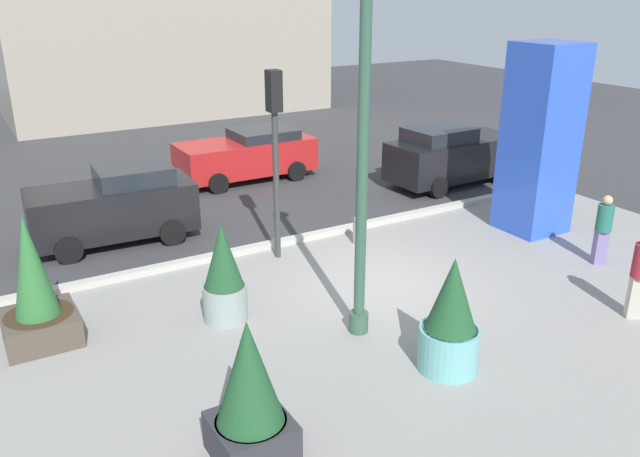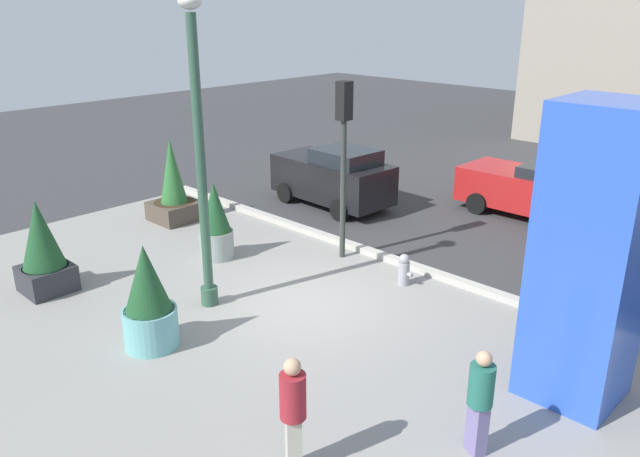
{
  "view_description": "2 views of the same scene",
  "coord_description": "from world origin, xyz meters",
  "px_view_note": "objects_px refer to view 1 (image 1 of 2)",
  "views": [
    {
      "loc": [
        -7.4,
        -10.14,
        6.1
      ],
      "look_at": [
        -0.87,
        1.06,
        1.15
      ],
      "focal_mm": 36.09,
      "sensor_mm": 36.0,
      "label": 1
    },
    {
      "loc": [
        8.56,
        -8.41,
        6.12
      ],
      "look_at": [
        -0.65,
        1.18,
        1.25
      ],
      "focal_mm": 35.15,
      "sensor_mm": 36.0,
      "label": 2
    }
  ],
  "objects_px": {
    "potted_plant_mid_plaza": "(224,276)",
    "car_curb_west": "(247,154)",
    "art_pillar_blue": "(540,140)",
    "potted_plant_near_left": "(250,395)",
    "traffic_light_corner": "(275,134)",
    "potted_plant_by_pillar": "(451,320)",
    "car_passing_lane": "(115,206)",
    "fire_hydrant": "(358,230)",
    "pedestrian_on_sidewalk": "(603,226)",
    "potted_plant_curbside": "(35,295)",
    "lamp_post": "(362,176)",
    "car_curb_east": "(451,155)"
  },
  "relations": [
    {
      "from": "potted_plant_mid_plaza",
      "to": "car_curb_west",
      "type": "relative_size",
      "value": 0.44
    },
    {
      "from": "art_pillar_blue",
      "to": "potted_plant_near_left",
      "type": "relative_size",
      "value": 2.28
    },
    {
      "from": "traffic_light_corner",
      "to": "potted_plant_by_pillar",
      "type": "bearing_deg",
      "value": -86.72
    },
    {
      "from": "traffic_light_corner",
      "to": "car_passing_lane",
      "type": "bearing_deg",
      "value": 135.81
    },
    {
      "from": "fire_hydrant",
      "to": "pedestrian_on_sidewalk",
      "type": "xyz_separation_m",
      "value": [
        4.14,
        -3.85,
        0.55
      ]
    },
    {
      "from": "potted_plant_curbside",
      "to": "potted_plant_near_left",
      "type": "relative_size",
      "value": 1.16
    },
    {
      "from": "lamp_post",
      "to": "pedestrian_on_sidewalk",
      "type": "distance_m",
      "value": 6.87
    },
    {
      "from": "potted_plant_by_pillar",
      "to": "potted_plant_curbside",
      "type": "height_order",
      "value": "potted_plant_curbside"
    },
    {
      "from": "lamp_post",
      "to": "car_curb_east",
      "type": "xyz_separation_m",
      "value": [
        7.78,
        6.43,
        -2.08
      ]
    },
    {
      "from": "potted_plant_by_pillar",
      "to": "potted_plant_mid_plaza",
      "type": "relative_size",
      "value": 1.04
    },
    {
      "from": "potted_plant_curbside",
      "to": "potted_plant_near_left",
      "type": "bearing_deg",
      "value": -66.75
    },
    {
      "from": "art_pillar_blue",
      "to": "traffic_light_corner",
      "type": "distance_m",
      "value": 6.84
    },
    {
      "from": "potted_plant_by_pillar",
      "to": "traffic_light_corner",
      "type": "bearing_deg",
      "value": 93.28
    },
    {
      "from": "potted_plant_near_left",
      "to": "fire_hydrant",
      "type": "distance_m",
      "value": 8.0
    },
    {
      "from": "car_passing_lane",
      "to": "car_curb_west",
      "type": "distance_m",
      "value": 6.13
    },
    {
      "from": "potted_plant_mid_plaza",
      "to": "fire_hydrant",
      "type": "xyz_separation_m",
      "value": [
        4.35,
        1.95,
        -0.55
      ]
    },
    {
      "from": "potted_plant_curbside",
      "to": "lamp_post",
      "type": "bearing_deg",
      "value": -26.84
    },
    {
      "from": "traffic_light_corner",
      "to": "car_curb_west",
      "type": "relative_size",
      "value": 0.98
    },
    {
      "from": "car_curb_west",
      "to": "fire_hydrant",
      "type": "bearing_deg",
      "value": -89.79
    },
    {
      "from": "potted_plant_mid_plaza",
      "to": "pedestrian_on_sidewalk",
      "type": "height_order",
      "value": "potted_plant_mid_plaza"
    },
    {
      "from": "traffic_light_corner",
      "to": "car_passing_lane",
      "type": "relative_size",
      "value": 1.09
    },
    {
      "from": "potted_plant_mid_plaza",
      "to": "potted_plant_curbside",
      "type": "distance_m",
      "value": 3.33
    },
    {
      "from": "potted_plant_near_left",
      "to": "car_passing_lane",
      "type": "distance_m",
      "value": 8.96
    },
    {
      "from": "fire_hydrant",
      "to": "car_passing_lane",
      "type": "distance_m",
      "value": 6.07
    },
    {
      "from": "lamp_post",
      "to": "car_curb_east",
      "type": "distance_m",
      "value": 10.31
    },
    {
      "from": "car_passing_lane",
      "to": "lamp_post",
      "type": "bearing_deg",
      "value": -68.26
    },
    {
      "from": "lamp_post",
      "to": "traffic_light_corner",
      "type": "bearing_deg",
      "value": 85.82
    },
    {
      "from": "art_pillar_blue",
      "to": "car_passing_lane",
      "type": "bearing_deg",
      "value": 154.28
    },
    {
      "from": "lamp_post",
      "to": "potted_plant_by_pillar",
      "type": "relative_size",
      "value": 3.06
    },
    {
      "from": "car_passing_lane",
      "to": "potted_plant_near_left",
      "type": "bearing_deg",
      "value": -92.59
    },
    {
      "from": "car_curb_east",
      "to": "art_pillar_blue",
      "type": "bearing_deg",
      "value": -101.99
    },
    {
      "from": "fire_hydrant",
      "to": "potted_plant_mid_plaza",
      "type": "bearing_deg",
      "value": -155.84
    },
    {
      "from": "lamp_post",
      "to": "car_curb_west",
      "type": "bearing_deg",
      "value": 76.95
    },
    {
      "from": "art_pillar_blue",
      "to": "potted_plant_by_pillar",
      "type": "height_order",
      "value": "art_pillar_blue"
    },
    {
      "from": "pedestrian_on_sidewalk",
      "to": "potted_plant_mid_plaza",
      "type": "bearing_deg",
      "value": 167.44
    },
    {
      "from": "art_pillar_blue",
      "to": "potted_plant_curbside",
      "type": "relative_size",
      "value": 1.97
    },
    {
      "from": "traffic_light_corner",
      "to": "pedestrian_on_sidewalk",
      "type": "xyz_separation_m",
      "value": [
        6.25,
        -4.11,
        -2.04
      ]
    },
    {
      "from": "potted_plant_near_left",
      "to": "car_passing_lane",
      "type": "xyz_separation_m",
      "value": [
        0.41,
        8.95,
        -0.05
      ]
    },
    {
      "from": "art_pillar_blue",
      "to": "car_passing_lane",
      "type": "height_order",
      "value": "art_pillar_blue"
    },
    {
      "from": "art_pillar_blue",
      "to": "potted_plant_near_left",
      "type": "xyz_separation_m",
      "value": [
        -10.03,
        -4.31,
        -1.41
      ]
    },
    {
      "from": "potted_plant_mid_plaza",
      "to": "potted_plant_near_left",
      "type": "xyz_separation_m",
      "value": [
        -1.18,
        -3.79,
        0.07
      ]
    },
    {
      "from": "art_pillar_blue",
      "to": "potted_plant_mid_plaza",
      "type": "distance_m",
      "value": 8.98
    },
    {
      "from": "potted_plant_by_pillar",
      "to": "lamp_post",
      "type": "bearing_deg",
      "value": 108.97
    },
    {
      "from": "pedestrian_on_sidewalk",
      "to": "potted_plant_curbside",
      "type": "bearing_deg",
      "value": 166.51
    },
    {
      "from": "potted_plant_near_left",
      "to": "potted_plant_by_pillar",
      "type": "bearing_deg",
      "value": 4.75
    },
    {
      "from": "potted_plant_near_left",
      "to": "car_passing_lane",
      "type": "relative_size",
      "value": 0.52
    },
    {
      "from": "potted_plant_by_pillar",
      "to": "car_curb_east",
      "type": "xyz_separation_m",
      "value": [
        7.17,
        8.22,
        0.03
      ]
    },
    {
      "from": "traffic_light_corner",
      "to": "car_passing_lane",
      "type": "height_order",
      "value": "traffic_light_corner"
    },
    {
      "from": "potted_plant_by_pillar",
      "to": "pedestrian_on_sidewalk",
      "type": "distance_m",
      "value": 6.13
    },
    {
      "from": "potted_plant_mid_plaza",
      "to": "potted_plant_by_pillar",
      "type": "bearing_deg",
      "value": -53.57
    }
  ]
}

